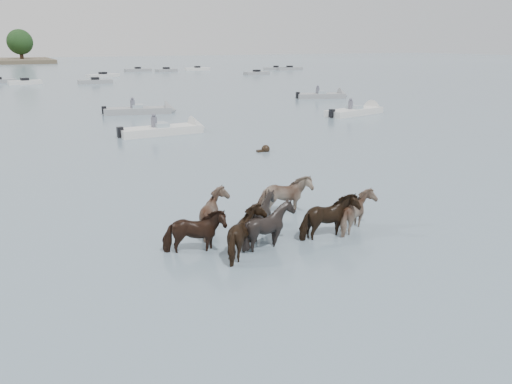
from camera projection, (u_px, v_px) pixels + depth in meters
name	position (u px, v px, depth m)	size (l,w,h in m)	color
ground	(284.00, 267.00, 12.72)	(400.00, 400.00, 0.00)	slate
pony_herd	(271.00, 220.00, 14.51)	(6.80, 3.99, 1.51)	black
swimming_pony	(265.00, 149.00, 26.12)	(0.72, 0.44, 0.44)	black
motorboat_b	(173.00, 130.00, 31.29)	(5.66, 1.77, 1.92)	silver
motorboat_c	(148.00, 110.00, 40.06)	(5.85, 2.97, 1.92)	gray
motorboat_d	(361.00, 111.00, 39.77)	(5.97, 2.88, 1.92)	silver
motorboat_e	(328.00, 96.00, 51.08)	(5.52, 3.10, 1.92)	gray
distant_flotilla	(38.00, 76.00, 79.64)	(105.80, 28.47, 0.93)	silver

